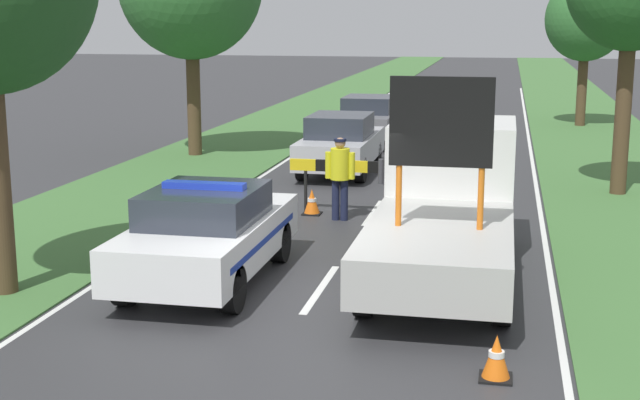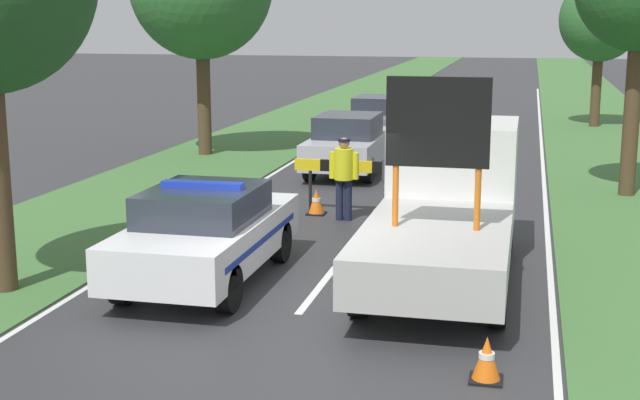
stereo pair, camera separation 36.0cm
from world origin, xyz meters
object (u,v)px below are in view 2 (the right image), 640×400
queued_car_suv_grey (380,119)px  queued_car_sedan_silver (349,143)px  traffic_cone_behind_barrier (316,202)px  roadside_tree_mid_left (601,20)px  police_officer (344,171)px  road_barrier (372,170)px  pedestrian_civilian (396,178)px  traffic_cone_near_truck (487,359)px  traffic_cone_centre_front (484,194)px  work_truck (447,202)px  traffic_cone_near_police (251,195)px  police_car (207,233)px

queued_car_suv_grey → queued_car_sedan_silver: bearing=90.9°
traffic_cone_behind_barrier → queued_car_sedan_silver: size_ratio=0.12×
traffic_cone_behind_barrier → roadside_tree_mid_left: 18.79m
queued_car_sedan_silver → traffic_cone_behind_barrier: bearing=93.7°
traffic_cone_behind_barrier → queued_car_suv_grey: bearing=92.3°
police_officer → queued_car_sedan_silver: 5.67m
road_barrier → pedestrian_civilian: 0.96m
traffic_cone_near_truck → queued_car_sedan_silver: (-4.30, 13.29, 0.53)m
traffic_cone_behind_barrier → traffic_cone_centre_front: bearing=21.8°
traffic_cone_near_truck → roadside_tree_mid_left: (2.79, 25.27, 3.73)m
pedestrian_civilian → queued_car_sedan_silver: 6.02m
work_truck → traffic_cone_centre_front: size_ratio=9.39×
road_barrier → queued_car_suv_grey: 10.65m
work_truck → traffic_cone_centre_front: (0.37, 4.92, -0.81)m
pedestrian_civilian → queued_car_sedan_silver: pedestrian_civilian is taller
police_officer → queued_car_suv_grey: bearing=-66.7°
pedestrian_civilian → queued_car_suv_grey: (-2.19, 11.27, -0.11)m
traffic_cone_near_police → queued_car_sedan_silver: (1.16, 4.99, 0.47)m
queued_car_sedan_silver → queued_car_suv_grey: queued_car_sedan_silver is taller
traffic_cone_centre_front → pedestrian_civilian: bearing=-132.0°
traffic_cone_near_truck → traffic_cone_behind_barrier: (-3.96, 8.14, 0.00)m
traffic_cone_near_truck → work_truck: bearing=101.1°
pedestrian_civilian → roadside_tree_mid_left: size_ratio=0.28×
queued_car_sedan_silver → police_car: bearing=88.8°
traffic_cone_near_police → work_truck: bearing=-39.2°
road_barrier → queued_car_sedan_silver: (-1.49, 4.90, -0.15)m
work_truck → roadside_tree_mid_left: roadside_tree_mid_left is taller
police_officer → pedestrian_civilian: 1.09m
traffic_cone_near_police → roadside_tree_mid_left: size_ratio=0.12×
queued_car_suv_grey → roadside_tree_mid_left: size_ratio=0.74×
police_car → work_truck: bearing=21.7°
work_truck → police_officer: 3.94m
road_barrier → traffic_cone_behind_barrier: 1.36m
police_car → work_truck: size_ratio=0.71×
traffic_cone_centre_front → traffic_cone_behind_barrier: traffic_cone_centre_front is taller
police_car → queued_car_sedan_silver: bearing=86.8°
queued_car_suv_grey → work_truck: bearing=103.7°
police_car → roadside_tree_mid_left: bearing=69.8°
traffic_cone_centre_front → queued_car_sedan_silver: (-3.77, 3.78, 0.47)m
traffic_cone_behind_barrier → work_truck: bearing=-49.2°
police_officer → queued_car_sedan_silver: bearing=-62.0°
pedestrian_civilian → traffic_cone_near_police: 3.38m
traffic_cone_near_truck → traffic_cone_behind_barrier: 9.05m
work_truck → police_car: bearing=24.8°
queued_car_suv_grey → traffic_cone_centre_front: bearing=112.3°
road_barrier → traffic_cone_near_police: bearing=-171.9°
pedestrian_civilian → traffic_cone_centre_front: bearing=18.4°
queued_car_sedan_silver → roadside_tree_mid_left: size_ratio=0.78×
traffic_cone_near_police → roadside_tree_mid_left: bearing=64.1°
road_barrier → work_truck: bearing=-57.1°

